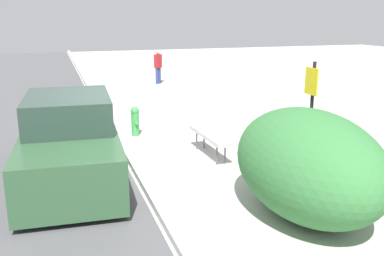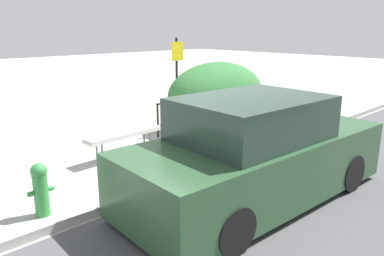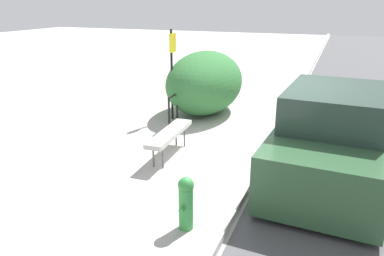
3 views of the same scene
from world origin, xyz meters
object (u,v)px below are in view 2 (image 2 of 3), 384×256
(fire_hydrant, at_px, (41,188))
(parked_car_near, at_px, (256,155))
(sign_post, at_px, (177,75))
(bench, at_px, (124,135))
(bike_rack, at_px, (166,115))

(fire_hydrant, xyz_separation_m, parked_car_near, (2.54, -1.73, 0.30))
(parked_car_near, bearing_deg, fire_hydrant, 149.09)
(sign_post, xyz_separation_m, parked_car_near, (-1.97, -3.96, -0.68))
(sign_post, distance_m, fire_hydrant, 5.12)
(bench, relative_size, parked_car_near, 0.38)
(bench, xyz_separation_m, parked_car_near, (0.34, -2.99, 0.23))
(bike_rack, distance_m, sign_post, 1.14)
(bike_rack, relative_size, parked_car_near, 0.19)
(sign_post, relative_size, fire_hydrant, 3.01)
(sign_post, bearing_deg, fire_hydrant, -153.64)
(bike_rack, bearing_deg, sign_post, 25.26)
(bench, relative_size, fire_hydrant, 2.19)
(fire_hydrant, bearing_deg, sign_post, 26.36)
(bench, height_order, fire_hydrant, fire_hydrant)
(fire_hydrant, bearing_deg, bench, 29.68)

